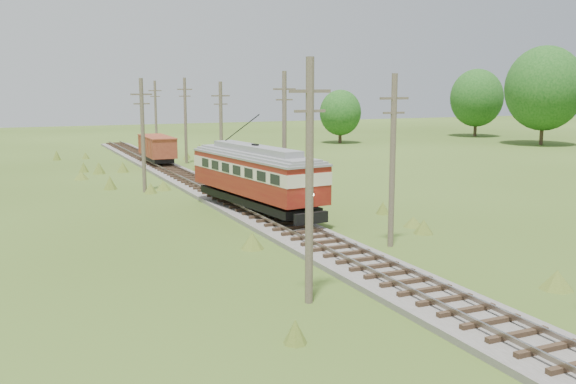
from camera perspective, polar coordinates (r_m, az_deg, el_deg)
name	(u,v)px	position (r m, az deg, el deg)	size (l,w,h in m)	color
railbed_main	(226,198)	(45.58, -5.53, -0.51)	(3.60, 96.00, 0.57)	#605B54
streetcar	(255,173)	(39.83, -2.91, 1.70)	(4.45, 12.74, 5.77)	black
gondola	(157,147)	(65.99, -11.57, 3.90)	(2.59, 7.61, 2.52)	black
gravel_pile	(219,167)	(59.71, -6.16, 2.21)	(3.54, 3.75, 1.29)	gray
utility_pole_r_2	(393,159)	(32.07, 9.28, 2.90)	(1.60, 0.30, 8.60)	brown
utility_pole_r_3	(284,137)	(43.40, -0.32, 4.94)	(1.60, 0.30, 9.00)	brown
utility_pole_r_4	(221,130)	(55.47, -5.97, 5.53)	(1.60, 0.30, 8.40)	brown
utility_pole_r_5	(185,120)	(68.01, -9.10, 6.37)	(1.60, 0.30, 8.90)	brown
utility_pole_r_6	(156,116)	(80.59, -11.67, 6.67)	(1.60, 0.30, 8.70)	brown
utility_pole_l_a	(309,180)	(23.16, 1.92, 1.08)	(1.60, 0.30, 9.00)	brown
utility_pole_l_b	(143,134)	(49.69, -12.78, 5.03)	(1.60, 0.30, 8.60)	brown
tree_right_4	(544,88)	(95.37, 21.83, 8.55)	(10.50, 10.50, 13.53)	#38281C
tree_right_5	(477,98)	(108.46, 16.42, 8.03)	(8.40, 8.40, 10.82)	#38281C
tree_mid_b	(340,113)	(92.02, 4.68, 7.04)	(5.88, 5.88, 7.57)	#38281C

